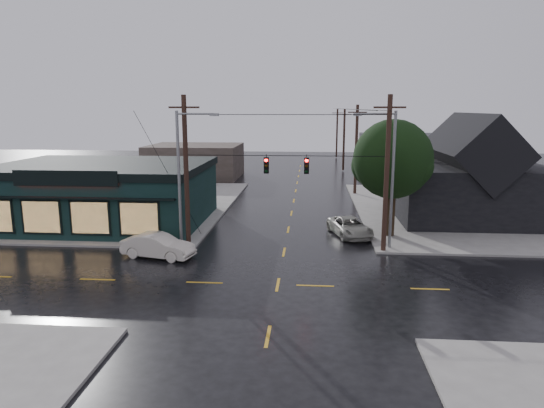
# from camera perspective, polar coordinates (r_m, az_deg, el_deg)

# --- Properties ---
(ground_plane) EXTENTS (160.00, 160.00, 0.00)m
(ground_plane) POSITION_cam_1_polar(r_m,az_deg,el_deg) (26.35, 0.69, -9.47)
(ground_plane) COLOR black
(sidewalk_nw) EXTENTS (28.00, 28.00, 0.15)m
(sidewalk_nw) POSITION_cam_1_polar(r_m,az_deg,el_deg) (50.42, -20.95, -0.06)
(sidewalk_nw) COLOR gray
(sidewalk_nw) RESTS_ON ground
(sidewalk_ne) EXTENTS (28.00, 28.00, 0.15)m
(sidewalk_ne) POSITION_cam_1_polar(r_m,az_deg,el_deg) (49.09, 26.43, -0.79)
(sidewalk_ne) COLOR gray
(sidewalk_ne) RESTS_ON ground
(pizza_shop) EXTENTS (16.30, 12.34, 4.90)m
(pizza_shop) POSITION_cam_1_polar(r_m,az_deg,el_deg) (41.61, -19.09, 1.28)
(pizza_shop) COLOR black
(pizza_shop) RESTS_ON ground
(ne_building) EXTENTS (12.60, 11.60, 8.75)m
(ne_building) POSITION_cam_1_polar(r_m,az_deg,el_deg) (43.94, 22.29, 4.08)
(ne_building) COLOR black
(ne_building) RESTS_ON ground
(corner_tree) EXTENTS (5.67, 5.67, 8.42)m
(corner_tree) POSITION_cam_1_polar(r_m,az_deg,el_deg) (35.68, 14.02, 5.09)
(corner_tree) COLOR black
(corner_tree) RESTS_ON ground
(utility_pole_nw) EXTENTS (2.00, 0.32, 10.15)m
(utility_pole_nw) POSITION_cam_1_polar(r_m,az_deg,el_deg) (33.46, -9.76, -5.09)
(utility_pole_nw) COLOR black
(utility_pole_nw) RESTS_ON ground
(utility_pole_ne) EXTENTS (2.00, 0.32, 10.15)m
(utility_pole_ne) POSITION_cam_1_polar(r_m,az_deg,el_deg) (32.81, 12.93, -5.55)
(utility_pole_ne) COLOR black
(utility_pole_ne) RESTS_ON ground
(utility_pole_far_a) EXTENTS (2.00, 0.32, 9.65)m
(utility_pole_far_a) POSITION_cam_1_polar(r_m,az_deg,el_deg) (53.62, 9.70, 1.09)
(utility_pole_far_a) COLOR black
(utility_pole_far_a) RESTS_ON ground
(utility_pole_far_b) EXTENTS (2.00, 0.32, 9.15)m
(utility_pole_far_b) POSITION_cam_1_polar(r_m,az_deg,el_deg) (73.34, 8.35, 3.85)
(utility_pole_far_b) COLOR black
(utility_pole_far_b) RESTS_ON ground
(utility_pole_far_c) EXTENTS (2.00, 0.32, 9.15)m
(utility_pole_far_c) POSITION_cam_1_polar(r_m,az_deg,el_deg) (93.18, 7.57, 5.43)
(utility_pole_far_c) COLOR black
(utility_pole_far_c) RESTS_ON ground
(span_signal_assembly) EXTENTS (13.00, 0.48, 1.23)m
(span_signal_assembly) POSITION_cam_1_polar(r_m,az_deg,el_deg) (31.33, 1.70, 4.61)
(span_signal_assembly) COLOR black
(span_signal_assembly) RESTS_ON ground
(streetlight_nw) EXTENTS (5.40, 0.30, 9.15)m
(streetlight_nw) POSITION_cam_1_polar(r_m,az_deg,el_deg) (32.89, -10.57, -5.41)
(streetlight_nw) COLOR gray
(streetlight_nw) RESTS_ON ground
(streetlight_ne) EXTENTS (5.40, 0.30, 9.15)m
(streetlight_ne) POSITION_cam_1_polar(r_m,az_deg,el_deg) (33.55, 13.61, -5.20)
(streetlight_ne) COLOR gray
(streetlight_ne) RESTS_ON ground
(bg_building_west) EXTENTS (12.00, 10.00, 4.40)m
(bg_building_west) POSITION_cam_1_polar(r_m,az_deg,el_deg) (66.83, -9.03, 5.01)
(bg_building_west) COLOR #372F28
(bg_building_west) RESTS_ON ground
(bg_building_east) EXTENTS (14.00, 12.00, 5.60)m
(bg_building_east) POSITION_cam_1_polar(r_m,az_deg,el_deg) (71.34, 16.24, 5.57)
(bg_building_east) COLOR #232327
(bg_building_east) RESTS_ON ground
(sedan_cream) EXTENTS (4.88, 2.63, 1.53)m
(sedan_cream) POSITION_cam_1_polar(r_m,az_deg,el_deg) (31.50, -13.25, -4.82)
(sedan_cream) COLOR beige
(sedan_cream) RESTS_ON ground
(suv_silver) EXTENTS (3.55, 5.32, 1.36)m
(suv_silver) POSITION_cam_1_polar(r_m,az_deg,el_deg) (36.28, 9.15, -2.67)
(suv_silver) COLOR #9C9C90
(suv_silver) RESTS_ON ground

